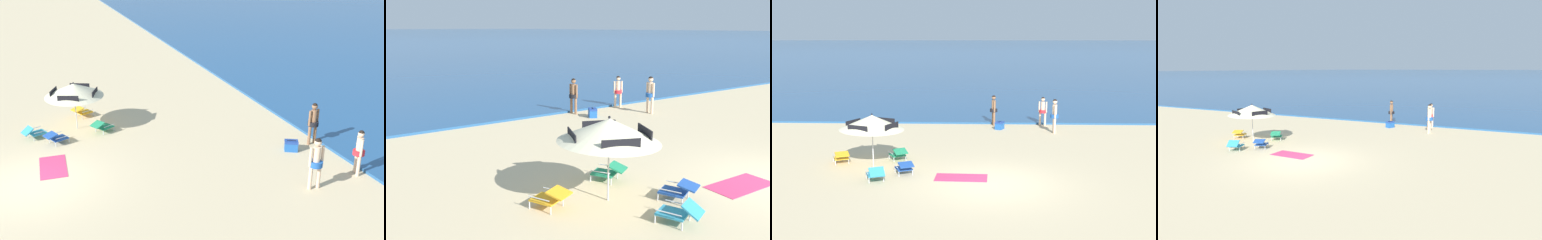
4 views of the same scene
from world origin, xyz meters
TOP-DOWN VIEW (x-y plane):
  - ground_plane at (0.00, 0.00)m, footprint 800.00×800.00m
  - ocean_water at (0.00, 410.54)m, footprint 800.00×800.00m
  - beach_umbrella_striped_main at (-4.33, 1.90)m, footprint 2.52×2.51m
  - lounge_chair_under_umbrella at (-5.65, 2.29)m, footprint 0.83×0.99m
  - lounge_chair_beside_umbrella at (-3.86, 0.17)m, footprint 0.83×1.03m
  - lounge_chair_facing_sea at (-3.55, 2.82)m, footprint 0.89×1.01m
  - lounge_chair_spare_folded at (-3.01, 0.95)m, footprint 0.83×0.99m
  - person_standing_near_shore at (0.39, 10.24)m, footprint 0.41×0.49m
  - person_standing_beside at (3.39, 8.30)m, footprint 0.42×0.52m
  - person_wading_in at (3.06, 10.21)m, footprint 0.45×0.39m
  - cooler_box at (0.68, 9.15)m, footprint 0.54×0.60m
  - beach_towel at (-1.00, 0.65)m, footprint 1.83×0.96m

SIDE VIEW (x-z plane):
  - ground_plane at x=0.00m, z-range 0.00..0.00m
  - beach_towel at x=-1.00m, z-range 0.00..0.01m
  - ocean_water at x=0.00m, z-range 0.00..0.10m
  - cooler_box at x=0.68m, z-range -0.01..0.42m
  - lounge_chair_beside_umbrella at x=-3.86m, z-range 0.01..0.53m
  - lounge_chair_facing_sea at x=-3.55m, z-range 0.02..0.53m
  - lounge_chair_spare_folded at x=-3.01m, z-range 0.04..0.52m
  - lounge_chair_under_umbrella at x=-5.65m, z-range 0.04..0.52m
  - person_wading_in at x=3.06m, z-range 0.13..1.71m
  - person_standing_near_shore at x=0.39m, z-range 0.13..1.79m
  - person_standing_beside at x=3.39m, z-range 0.14..1.87m
  - beach_umbrella_striped_main at x=-4.33m, z-range 0.68..2.70m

